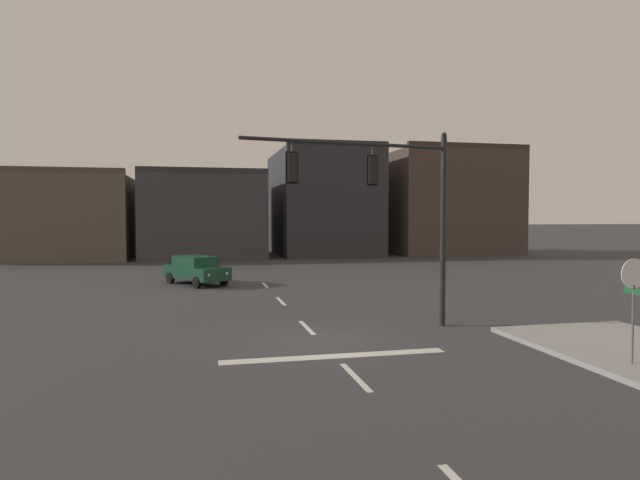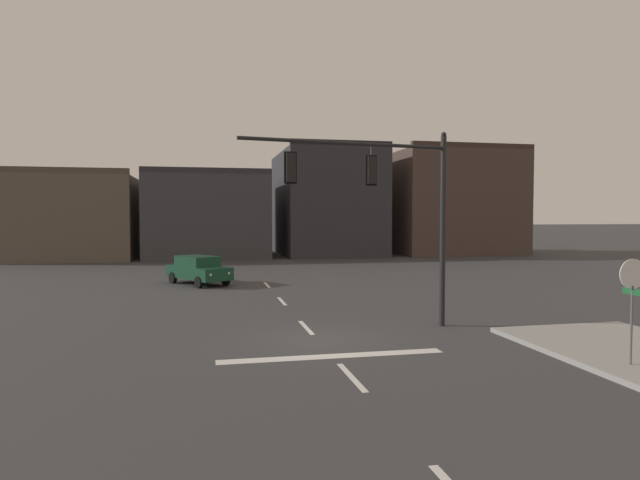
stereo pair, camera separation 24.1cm
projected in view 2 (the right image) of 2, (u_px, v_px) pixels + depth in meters
The scene contains 7 objects.
ground_plane at pixel (318, 340), 17.15m from camera, with size 400.00×400.00×0.00m, color #353538.
stop_bar_paint at pixel (333, 356), 15.19m from camera, with size 6.40×0.50×0.01m, color silver.
lane_centreline at pixel (306, 327), 19.10m from camera, with size 0.16×26.40×0.01m.
signal_mast_near_side at pixel (389, 194), 18.46m from camera, with size 7.34×1.21×6.84m.
stop_sign at pixel (632, 286), 13.73m from camera, with size 0.76×0.64×2.83m.
car_lot_nearside at pixel (198, 269), 31.11m from camera, with size 3.80×4.70×1.61m.
building_row at pixel (296, 209), 53.85m from camera, with size 48.54×13.67×10.84m.
Camera 2 is at (-3.48, -16.63, 3.91)m, focal length 30.70 mm.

